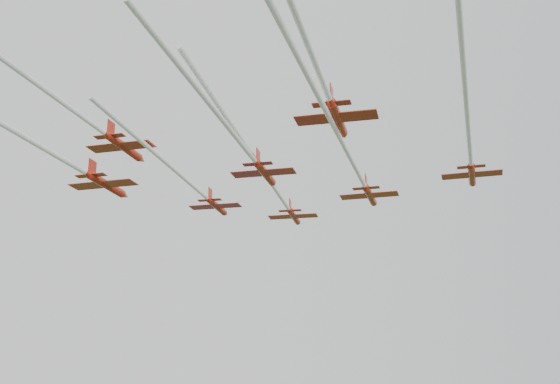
{
  "coord_description": "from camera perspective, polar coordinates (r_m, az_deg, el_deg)",
  "views": [
    {
      "loc": [
        -16.44,
        -103.31,
        20.89
      ],
      "look_at": [
        -2.89,
        -5.77,
        51.03
      ],
      "focal_mm": 45.0,
      "sensor_mm": 36.0,
      "label": 1
    }
  ],
  "objects": [
    {
      "name": "jet_row3_mid",
      "position": [
        84.45,
        -3.1,
        3.87
      ],
      "size": [
        20.07,
        46.5,
        2.58
      ],
      "rotation": [
        0.0,
        0.0,
        -0.37
      ],
      "color": "#AA2010"
    },
    {
      "name": "jet_row4_left",
      "position": [
        82.27,
        -16.0,
        6.08
      ],
      "size": [
        21.11,
        44.82,
        2.57
      ],
      "rotation": [
        0.0,
        0.0,
        -0.4
      ],
      "color": "#AA2010"
    },
    {
      "name": "jet_row2_left",
      "position": [
        102.51,
        -7.05,
        0.47
      ],
      "size": [
        19.42,
        45.44,
        2.46
      ],
      "rotation": [
        0.0,
        0.0,
        -0.36
      ],
      "color": "#AA2010"
    },
    {
      "name": "jet_lead",
      "position": [
        104.69,
        -0.62,
        0.58
      ],
      "size": [
        24.37,
        63.99,
        2.55
      ],
      "rotation": [
        0.0,
        0.0,
        -0.33
      ],
      "color": "#AA2010"
    },
    {
      "name": "jet_row3_right",
      "position": [
        82.26,
        15.09,
        4.52
      ],
      "size": [
        24.95,
        52.53,
        2.34
      ],
      "rotation": [
        0.0,
        0.0,
        -0.42
      ],
      "color": "#AA2010"
    },
    {
      "name": "jet_row3_left",
      "position": [
        93.64,
        -17.75,
        2.86
      ],
      "size": [
        25.0,
        52.54,
        2.93
      ],
      "rotation": [
        0.0,
        0.0,
        -0.41
      ],
      "color": "#AA2010"
    },
    {
      "name": "jet_row4_right",
      "position": [
        74.0,
        3.63,
        8.59
      ],
      "size": [
        19.01,
        42.94,
        2.86
      ],
      "rotation": [
        0.0,
        0.0,
        -0.37
      ],
      "color": "#AA2010"
    },
    {
      "name": "jet_row2_right",
      "position": [
        91.81,
        5.66,
        2.92
      ],
      "size": [
        29.04,
        63.27,
        2.66
      ],
      "rotation": [
        0.0,
        0.0,
        -0.4
      ],
      "color": "#AA2010"
    }
  ]
}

